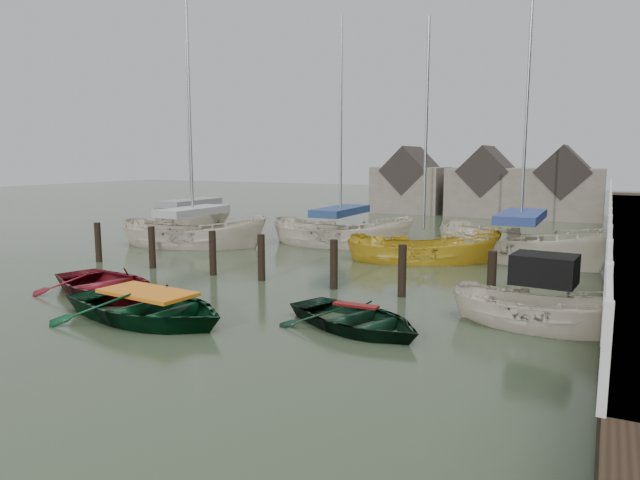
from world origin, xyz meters
The scene contains 12 objects.
ground centered at (0.00, 0.00, 0.00)m, with size 120.00×120.00×0.00m, color #2E3B25.
mooring_pilings centered at (-1.11, 3.00, 0.50)m, with size 13.72×0.22×1.80m.
far_sheds centered at (0.83, 26.00, 1.86)m, with size 14.00×4.08×4.39m.
rowboat_red centered at (-3.89, -0.45, 0.00)m, with size 2.93×4.10×0.85m, color #5F0D16.
rowboat_green centered at (-1.20, -1.73, 0.00)m, with size 3.11×4.35×0.90m, color #08331A.
rowboat_dkgreen centered at (3.24, -0.17, 0.00)m, with size 2.47×3.46×0.72m, color black.
motorboat centered at (6.80, 1.67, 0.11)m, with size 4.05×1.84×2.35m.
sailboat_a centered at (-7.36, 7.40, 0.07)m, with size 6.72×4.05×11.85m.
sailboat_b centered at (-1.99, 10.32, 0.06)m, with size 6.35×2.62×10.46m.
sailboat_c centered at (2.18, 8.31, 0.02)m, with size 5.76×3.78×9.41m.
sailboat_d centered at (5.21, 10.07, 0.06)m, with size 7.33×5.13×13.16m.
sailboat_e centered at (-10.43, 10.99, 0.06)m, with size 6.71×4.77×10.32m.
Camera 1 is at (7.94, -11.15, 3.67)m, focal length 32.00 mm.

